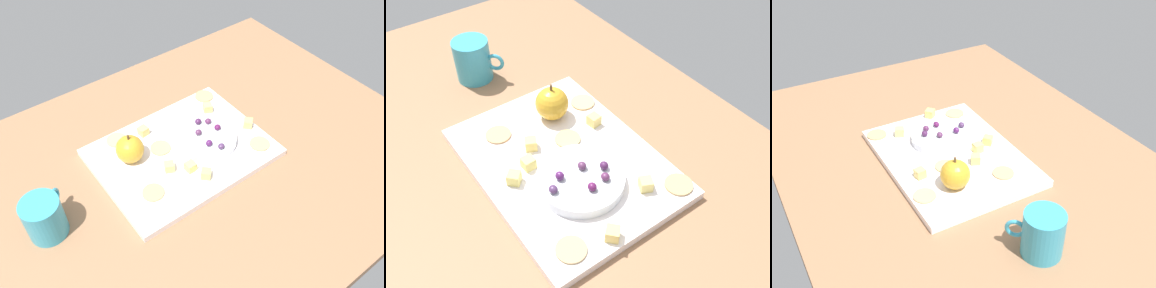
# 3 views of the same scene
# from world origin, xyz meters

# --- Properties ---
(table) EXTENTS (1.23, 0.83, 0.03)m
(table) POSITION_xyz_m (0.00, 0.00, 0.02)
(table) COLOR #906747
(table) RESTS_ON ground
(platter) EXTENTS (0.40, 0.30, 0.02)m
(platter) POSITION_xyz_m (-0.04, -0.03, 0.04)
(platter) COLOR white
(platter) RESTS_ON table
(serving_dish) EXTENTS (0.15, 0.15, 0.02)m
(serving_dish) POSITION_xyz_m (-0.10, -0.02, 0.06)
(serving_dish) COLOR silver
(serving_dish) RESTS_ON platter
(apple_whole) EXTENTS (0.07, 0.07, 0.07)m
(apple_whole) POSITION_xyz_m (0.07, -0.08, 0.08)
(apple_whole) COLOR gold
(apple_whole) RESTS_ON platter
(apple_stem) EXTENTS (0.01, 0.01, 0.01)m
(apple_stem) POSITION_xyz_m (0.07, -0.08, 0.12)
(apple_stem) COLOR brown
(apple_stem) RESTS_ON apple_whole
(cheese_cube_0) EXTENTS (0.02, 0.02, 0.02)m
(cheese_cube_0) POSITION_xyz_m (0.01, -0.13, 0.06)
(cheese_cube_0) COLOR #EECE6B
(cheese_cube_0) RESTS_ON platter
(cheese_cube_1) EXTENTS (0.02, 0.02, 0.02)m
(cheese_cube_1) POSITION_xyz_m (-0.02, 0.03, 0.06)
(cheese_cube_1) COLOR #E8D26E
(cheese_cube_1) RESTS_ON platter
(cheese_cube_2) EXTENTS (0.03, 0.03, 0.02)m
(cheese_cube_2) POSITION_xyz_m (0.02, 0.00, 0.06)
(cheese_cube_2) COLOR #EBCE6B
(cheese_cube_2) RESTS_ON platter
(cheese_cube_3) EXTENTS (0.03, 0.03, 0.02)m
(cheese_cube_3) POSITION_xyz_m (-0.03, 0.07, 0.06)
(cheese_cube_3) COLOR #E2CF67
(cheese_cube_3) RESTS_ON platter
(cheese_cube_4) EXTENTS (0.03, 0.03, 0.02)m
(cheese_cube_4) POSITION_xyz_m (-0.17, -0.11, 0.06)
(cheese_cube_4) COLOR #E8D271
(cheese_cube_4) RESTS_ON platter
(cheese_cube_5) EXTENTS (0.03, 0.03, 0.02)m
(cheese_cube_5) POSITION_xyz_m (-0.22, -0.00, 0.06)
(cheese_cube_5) COLOR #F1D169
(cheese_cube_5) RESTS_ON platter
(cracker_0) EXTENTS (0.05, 0.05, 0.00)m
(cracker_0) POSITION_xyz_m (-0.20, -0.16, 0.05)
(cracker_0) COLOR tan
(cracker_0) RESTS_ON platter
(cracker_1) EXTENTS (0.05, 0.05, 0.00)m
(cracker_1) POSITION_xyz_m (0.09, 0.03, 0.05)
(cracker_1) COLOR tan
(cracker_1) RESTS_ON platter
(cracker_2) EXTENTS (0.05, 0.05, 0.00)m
(cracker_2) POSITION_xyz_m (-0.20, 0.06, 0.05)
(cracker_2) COLOR tan
(cracker_2) RESTS_ON platter
(cracker_3) EXTENTS (0.05, 0.05, 0.00)m
(cracker_3) POSITION_xyz_m (0.07, -0.15, 0.05)
(cracker_3) COLOR tan
(cracker_3) RESTS_ON platter
(cracker_4) EXTENTS (0.05, 0.05, 0.00)m
(cracker_4) POSITION_xyz_m (0.00, -0.07, 0.05)
(cracker_4) COLOR tan
(cracker_4) RESTS_ON platter
(grape_0) EXTENTS (0.02, 0.01, 0.01)m
(grape_0) POSITION_xyz_m (-0.09, -0.04, 0.08)
(grape_0) COLOR #562C4F
(grape_0) RESTS_ON serving_dish
(grape_1) EXTENTS (0.02, 0.01, 0.01)m
(grape_1) POSITION_xyz_m (-0.11, -0.07, 0.08)
(grape_1) COLOR #48204A
(grape_1) RESTS_ON serving_dish
(grape_2) EXTENTS (0.02, 0.01, 0.01)m
(grape_2) POSITION_xyz_m (-0.13, -0.05, 0.08)
(grape_2) COLOR #58294F
(grape_2) RESTS_ON serving_dish
(grape_3) EXTENTS (0.02, 0.01, 0.01)m
(grape_3) POSITION_xyz_m (-0.10, 0.03, 0.08)
(grape_3) COLOR #4C2F59
(grape_3) RESTS_ON serving_dish
(grape_4) EXTENTS (0.02, 0.01, 0.01)m
(grape_4) POSITION_xyz_m (-0.09, 0.01, 0.08)
(grape_4) COLOR #4F1D58
(grape_4) RESTS_ON serving_dish
(grape_5) EXTENTS (0.02, 0.01, 0.01)m
(grape_5) POSITION_xyz_m (-0.14, -0.02, 0.08)
(grape_5) COLOR #56184A
(grape_5) RESTS_ON serving_dish
(cup) EXTENTS (0.09, 0.09, 0.09)m
(cup) POSITION_xyz_m (0.30, -0.02, 0.08)
(cup) COLOR teal
(cup) RESTS_ON table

